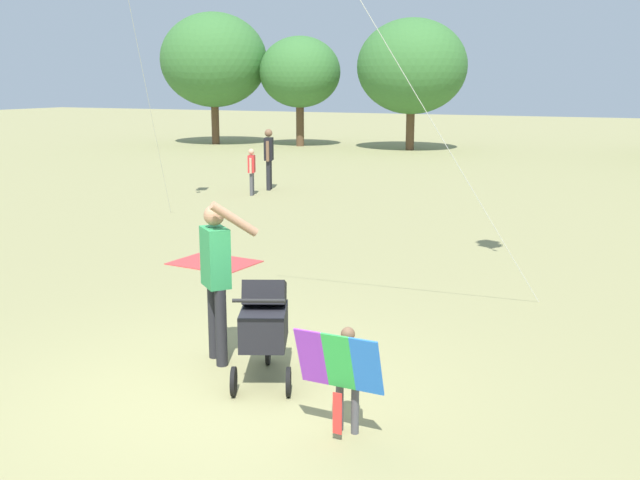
{
  "coord_description": "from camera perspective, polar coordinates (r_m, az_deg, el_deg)",
  "views": [
    {
      "loc": [
        3.67,
        -5.63,
        2.92
      ],
      "look_at": [
        0.46,
        1.21,
        1.3
      ],
      "focal_mm": 41.7,
      "sensor_mm": 36.0,
      "label": 1
    }
  ],
  "objects": [
    {
      "name": "person_sitting_far",
      "position": [
        20.37,
        -3.95,
        6.59
      ],
      "size": [
        0.33,
        0.5,
        1.65
      ],
      "color": "#232328",
      "rests_on": "ground"
    },
    {
      "name": "picnic_blanket",
      "position": [
        12.29,
        -8.11,
        -1.73
      ],
      "size": [
        1.37,
        1.08,
        0.02
      ],
      "primitive_type": "cube",
      "rotation": [
        0.0,
        0.0,
        -0.08
      ],
      "color": "#CC3D3D",
      "rests_on": "ground"
    },
    {
      "name": "treeline_distant",
      "position": [
        31.25,
        21.27,
        12.69
      ],
      "size": [
        38.1,
        8.02,
        6.47
      ],
      "color": "brown",
      "rests_on": "ground"
    },
    {
      "name": "person_red_shirt",
      "position": [
        19.43,
        -5.27,
        5.53
      ],
      "size": [
        0.24,
        0.37,
        1.21
      ],
      "color": "#4C4C51",
      "rests_on": "ground"
    },
    {
      "name": "stroller",
      "position": [
        7.37,
        -4.32,
        -6.21
      ],
      "size": [
        0.8,
        1.11,
        1.03
      ],
      "color": "black",
      "rests_on": "ground"
    },
    {
      "name": "person_adult_flyer",
      "position": [
        7.77,
        -7.96,
        -2.19
      ],
      "size": [
        0.68,
        0.46,
        1.76
      ],
      "color": "#232328",
      "rests_on": "ground"
    },
    {
      "name": "child_with_butterfly_kite",
      "position": [
        6.24,
        1.93,
        -9.86
      ],
      "size": [
        0.74,
        0.34,
        0.95
      ],
      "color": "#4C4C51",
      "rests_on": "ground"
    },
    {
      "name": "ground_plane",
      "position": [
        7.32,
        -7.45,
        -11.49
      ],
      "size": [
        120.0,
        120.0,
        0.0
      ],
      "primitive_type": "plane",
      "color": "#938E5B"
    }
  ]
}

